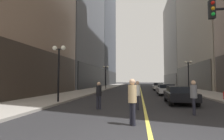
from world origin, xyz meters
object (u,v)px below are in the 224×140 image
object	(u,v)px
pedestrian_in_white_shirt	(137,93)
street_lamp_left_far	(106,72)
car_silver	(166,89)
street_lamp_right_mid	(188,69)
car_black	(180,94)
pedestrian_in_tan_trench	(132,98)
pedestrian_in_black_coat	(99,93)
street_lamp_left_near	(59,61)
pedestrian_in_grey_suit	(194,95)
car_white	(158,86)

from	to	relation	value
pedestrian_in_white_shirt	street_lamp_left_far	distance (m)	22.14
car_silver	street_lamp_right_mid	distance (m)	5.68
car_black	car_silver	distance (m)	7.83
car_black	pedestrian_in_tan_trench	distance (m)	7.56
pedestrian_in_black_coat	car_silver	bearing A→B (deg)	63.21
street_lamp_left_near	street_lamp_left_far	distance (m)	19.36
car_black	pedestrian_in_black_coat	bearing A→B (deg)	-149.22
car_black	street_lamp_left_near	bearing A→B (deg)	-172.27
pedestrian_in_white_shirt	pedestrian_in_grey_suit	size ratio (longest dim) A/B	0.98
pedestrian_in_white_shirt	street_lamp_left_far	size ratio (longest dim) A/B	0.39
pedestrian_in_grey_suit	street_lamp_right_mid	bearing A→B (deg)	75.82
car_silver	pedestrian_in_tan_trench	xyz separation A→B (m)	(-3.42, -14.63, 0.35)
car_white	car_black	bearing A→B (deg)	-91.00
pedestrian_in_tan_trench	car_black	bearing A→B (deg)	64.16
car_silver	street_lamp_right_mid	world-z (taller)	street_lamp_right_mid
car_silver	street_lamp_left_near	world-z (taller)	street_lamp_left_near
car_black	street_lamp_right_mid	distance (m)	12.28
car_black	street_lamp_left_near	distance (m)	9.52
pedestrian_in_white_shirt	pedestrian_in_black_coat	xyz separation A→B (m)	(-2.35, -0.18, -0.04)
pedestrian_in_tan_trench	pedestrian_in_black_coat	bearing A→B (deg)	121.61
pedestrian_in_white_shirt	street_lamp_left_far	bearing A→B (deg)	105.74
pedestrian_in_white_shirt	pedestrian_in_black_coat	size ratio (longest dim) A/B	1.03
pedestrian_in_grey_suit	street_lamp_left_near	bearing A→B (deg)	160.97
pedestrian_in_grey_suit	street_lamp_left_near	xyz separation A→B (m)	(-8.83, 3.05, 2.23)
car_silver	street_lamp_left_far	xyz separation A→B (m)	(-9.22, 10.29, 2.54)
car_silver	street_lamp_left_near	distance (m)	13.17
car_white	pedestrian_in_white_shirt	xyz separation A→B (m)	(-3.43, -20.81, 0.29)
street_lamp_left_far	car_silver	bearing A→B (deg)	-48.15
pedestrian_in_black_coat	street_lamp_left_far	size ratio (longest dim) A/B	0.38
street_lamp_right_mid	pedestrian_in_black_coat	bearing A→B (deg)	-122.00
pedestrian_in_grey_suit	street_lamp_right_mid	size ratio (longest dim) A/B	0.40
pedestrian_in_grey_suit	street_lamp_left_near	distance (m)	9.60
pedestrian_in_grey_suit	car_white	bearing A→B (deg)	88.51
car_silver	car_white	bearing A→B (deg)	88.94
car_silver	car_white	xyz separation A→B (m)	(0.18, 9.90, -0.00)
pedestrian_in_black_coat	street_lamp_left_near	distance (m)	4.74
pedestrian_in_grey_suit	pedestrian_in_black_coat	bearing A→B (deg)	168.91
car_white	pedestrian_in_grey_suit	distance (m)	22.02
pedestrian_in_grey_suit	street_lamp_left_near	size ratio (longest dim) A/B	0.40
car_white	street_lamp_left_near	size ratio (longest dim) A/B	0.98
car_silver	pedestrian_in_black_coat	bearing A→B (deg)	-116.79
car_white	pedestrian_in_grey_suit	bearing A→B (deg)	-91.49
car_black	pedestrian_in_grey_suit	world-z (taller)	pedestrian_in_grey_suit
car_white	street_lamp_right_mid	distance (m)	7.60
car_silver	pedestrian_in_white_shirt	size ratio (longest dim) A/B	2.59
pedestrian_in_grey_suit	street_lamp_left_far	size ratio (longest dim) A/B	0.40
car_white	car_silver	bearing A→B (deg)	-91.06
car_silver	pedestrian_in_grey_suit	bearing A→B (deg)	-91.84
car_white	street_lamp_right_mid	xyz separation A→B (m)	(3.40, -6.30, 2.54)
street_lamp_left_near	street_lamp_left_far	xyz separation A→B (m)	(0.00, 19.36, 0.00)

